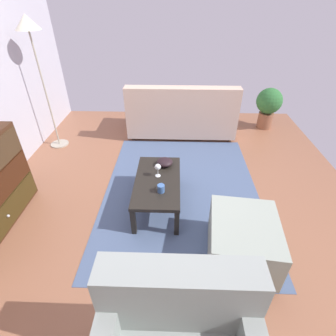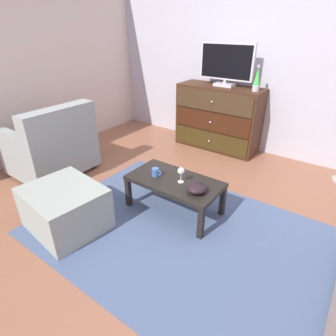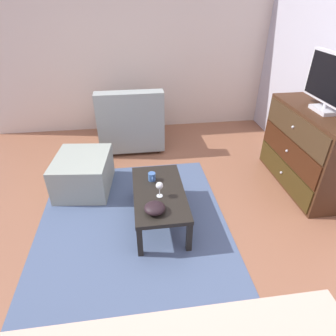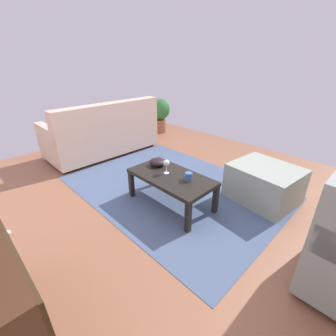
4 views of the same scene
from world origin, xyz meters
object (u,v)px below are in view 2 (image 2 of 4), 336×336
lava_lamp (257,80)px  bowl_decorative (197,188)px  ottoman (65,208)px  tv (226,64)px  mug (156,172)px  armchair (53,147)px  wine_glass (181,172)px  coffee_table (174,184)px  dresser (218,118)px

lava_lamp → bowl_decorative: lava_lamp is taller
ottoman → lava_lamp: bearing=72.8°
tv → mug: bearing=-84.5°
bowl_decorative → armchair: size_ratio=0.21×
lava_lamp → wine_glass: lava_lamp is taller
tv → mug: size_ratio=6.88×
coffee_table → armchair: size_ratio=1.03×
coffee_table → wine_glass: wine_glass is taller
tv → lava_lamp: (0.48, -0.07, -0.16)m
bowl_decorative → armchair: (-2.01, -0.16, -0.04)m
mug → ottoman: 0.93m
lava_lamp → wine_glass: (-0.03, -1.72, -0.61)m
coffee_table → mug: size_ratio=8.24×
wine_glass → bowl_decorative: bearing=-17.0°
tv → coffee_table: 2.05m
mug → dresser: bearing=97.0°
lava_lamp → coffee_table: bearing=-93.5°
coffee_table → armchair: armchair is taller
wine_glass → bowl_decorative: 0.24m
coffee_table → armchair: (-1.71, -0.23, 0.05)m
wine_glass → coffee_table: bearing=178.9°
bowl_decorative → ottoman: size_ratio=0.27×
mug → armchair: 1.53m
coffee_table → ottoman: 1.07m
lava_lamp → wine_glass: 1.82m
lava_lamp → bowl_decorative: (0.19, -1.78, -0.69)m
lava_lamp → ottoman: lava_lamp is taller
lava_lamp → ottoman: (-0.78, -2.54, -0.88)m
lava_lamp → mug: 1.92m
dresser → tv: (0.05, 0.02, 0.78)m
wine_glass → ottoman: wine_glass is taller
dresser → coffee_table: size_ratio=1.33×
lava_lamp → armchair: bearing=-133.2°
coffee_table → ottoman: (-0.68, -0.82, -0.11)m
dresser → wine_glass: 1.83m
tv → bowl_decorative: size_ratio=4.18×
tv → lava_lamp: bearing=-8.0°
coffee_table → tv: bearing=101.8°
wine_glass → armchair: 1.81m
mug → bowl_decorative: size_ratio=0.61×
armchair → dresser: bearing=56.9°
dresser → tv: bearing=27.9°
tv → armchair: tv is taller
dresser → coffee_table: (0.42, -1.76, -0.16)m
tv → lava_lamp: tv is taller
mug → ottoman: (-0.48, -0.77, -0.20)m
dresser → tv: 0.78m
ottoman → bowl_decorative: bearing=37.8°
tv → ottoman: size_ratio=1.12×
bowl_decorative → coffee_table: bearing=166.9°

